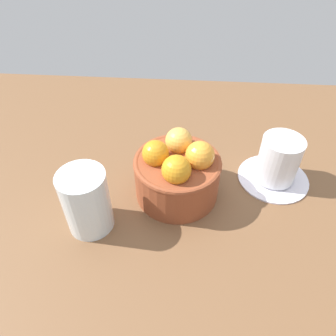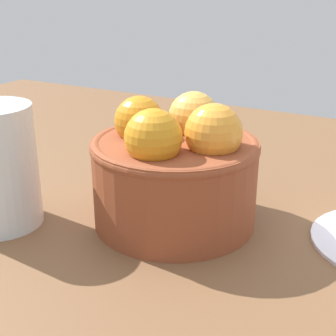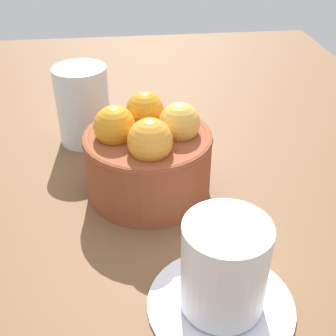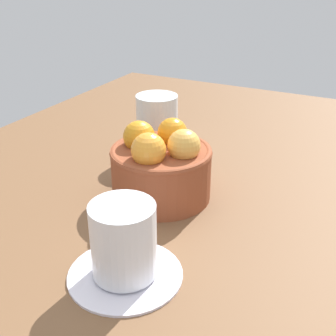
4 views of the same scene
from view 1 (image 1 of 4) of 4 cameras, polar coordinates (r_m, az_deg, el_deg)
name	(u,v)px [view 1 (image 1 of 4)]	position (r cm, az deg, el deg)	size (l,w,h in cm)	color
ground_plane	(176,202)	(56.93, 1.54, -6.14)	(121.88, 84.12, 4.94)	brown
terracotta_bowl	(177,172)	(51.56, 1.73, -0.71)	(14.33, 14.33, 11.05)	brown
coffee_cup	(278,163)	(58.04, 19.38, 0.90)	(12.70, 12.70, 8.92)	white
water_glass	(86,201)	(48.21, -14.67, -5.91)	(7.09, 7.09, 10.56)	silver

